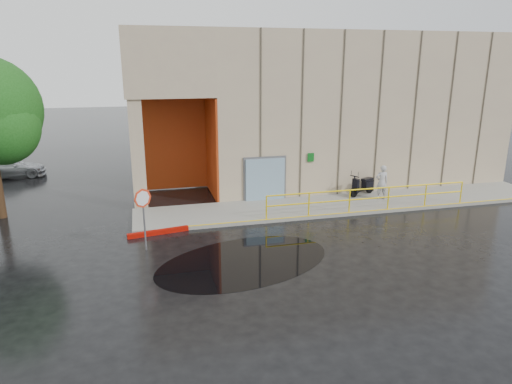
# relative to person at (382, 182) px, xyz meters

# --- Properties ---
(ground) EXTENTS (120.00, 120.00, 0.00)m
(ground) POSITION_rel_person_xyz_m (-5.67, -4.62, -0.98)
(ground) COLOR black
(ground) RESTS_ON ground
(sidewalk) EXTENTS (20.00, 3.00, 0.15)m
(sidewalk) POSITION_rel_person_xyz_m (-1.67, -0.12, -0.91)
(sidewalk) COLOR gray
(sidewalk) RESTS_ON ground
(building) EXTENTS (20.00, 10.17, 8.00)m
(building) POSITION_rel_person_xyz_m (-0.57, 6.36, 3.22)
(building) COLOR tan
(building) RESTS_ON ground
(guardrail) EXTENTS (9.56, 0.06, 1.03)m
(guardrail) POSITION_rel_person_xyz_m (-1.42, -1.47, -0.30)
(guardrail) COLOR yellow
(guardrail) RESTS_ON sidewalk
(person) EXTENTS (0.65, 0.47, 1.67)m
(person) POSITION_rel_person_xyz_m (0.00, 0.00, 0.00)
(person) COLOR #ACABAF
(person) RESTS_ON sidewalk
(scooter) EXTENTS (1.73, 1.18, 1.31)m
(scooter) POSITION_rel_person_xyz_m (-0.57, 0.82, -0.08)
(scooter) COLOR black
(scooter) RESTS_ON sidewalk
(stop_sign) EXTENTS (0.60, 0.42, 2.31)m
(stop_sign) POSITION_rel_person_xyz_m (-11.17, -3.30, 0.72)
(stop_sign) COLOR slate
(stop_sign) RESTS_ON ground
(red_curb) EXTENTS (2.40, 0.58, 0.18)m
(red_curb) POSITION_rel_person_xyz_m (-10.67, -1.79, -0.89)
(red_curb) COLOR #9B0B02
(red_curb) RESTS_ON ground
(puddle) EXTENTS (7.16, 5.58, 0.01)m
(puddle) POSITION_rel_person_xyz_m (-7.95, -5.11, -0.98)
(puddle) COLOR black
(puddle) RESTS_ON ground
(car_c) EXTENTS (4.19, 2.08, 1.17)m
(car_c) POSITION_rel_person_xyz_m (-18.74, 9.81, -0.40)
(car_c) COLOR #BABDC2
(car_c) RESTS_ON ground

